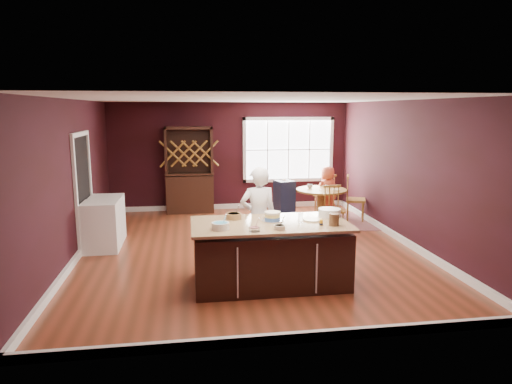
# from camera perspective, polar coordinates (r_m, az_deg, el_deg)

# --- Properties ---
(room_shell) EXTENTS (7.00, 7.00, 7.00)m
(room_shell) POSITION_cam_1_polar(r_m,az_deg,el_deg) (8.15, -0.95, 2.00)
(room_shell) COLOR brown
(room_shell) RESTS_ON ground
(window) EXTENTS (2.36, 0.10, 1.66)m
(window) POSITION_cam_1_polar(r_m,az_deg,el_deg) (11.79, 4.07, 5.30)
(window) COLOR white
(window) RESTS_ON room_shell
(doorway) EXTENTS (0.08, 1.26, 2.13)m
(doorway) POSITION_cam_1_polar(r_m,az_deg,el_deg) (8.93, -20.73, -0.05)
(doorway) COLOR white
(doorway) RESTS_ON room_shell
(kitchen_island) EXTENTS (2.27, 1.19, 0.92)m
(kitchen_island) POSITION_cam_1_polar(r_m,az_deg,el_deg) (6.72, 1.77, -7.84)
(kitchen_island) COLOR black
(kitchen_island) RESTS_ON ground
(dining_table) EXTENTS (1.14, 1.14, 0.75)m
(dining_table) POSITION_cam_1_polar(r_m,az_deg,el_deg) (10.42, 8.15, -0.82)
(dining_table) COLOR brown
(dining_table) RESTS_ON ground
(baker) EXTENTS (0.63, 0.44, 1.63)m
(baker) POSITION_cam_1_polar(r_m,az_deg,el_deg) (7.35, 0.30, -3.17)
(baker) COLOR white
(baker) RESTS_ON ground
(layer_cake) EXTENTS (0.33, 0.33, 0.13)m
(layer_cake) POSITION_cam_1_polar(r_m,az_deg,el_deg) (6.68, 2.08, -3.06)
(layer_cake) COLOR white
(layer_cake) RESTS_ON kitchen_island
(bowl_blue) EXTENTS (0.24, 0.24, 0.09)m
(bowl_blue) POSITION_cam_1_polar(r_m,az_deg,el_deg) (6.24, -4.47, -4.25)
(bowl_blue) COLOR silver
(bowl_blue) RESTS_ON kitchen_island
(bowl_yellow) EXTENTS (0.23, 0.23, 0.09)m
(bowl_yellow) POSITION_cam_1_polar(r_m,az_deg,el_deg) (6.80, -2.80, -3.03)
(bowl_yellow) COLOR olive
(bowl_yellow) RESTS_ON kitchen_island
(bowl_pink) EXTENTS (0.15, 0.15, 0.06)m
(bowl_pink) POSITION_cam_1_polar(r_m,az_deg,el_deg) (6.12, -0.20, -4.67)
(bowl_pink) COLOR white
(bowl_pink) RESTS_ON kitchen_island
(bowl_olive) EXTENTS (0.16, 0.16, 0.06)m
(bowl_olive) POSITION_cam_1_polar(r_m,az_deg,el_deg) (6.22, 2.95, -4.42)
(bowl_olive) COLOR beige
(bowl_olive) RESTS_ON kitchen_island
(drinking_glass) EXTENTS (0.07, 0.07, 0.15)m
(drinking_glass) POSITION_cam_1_polar(r_m,az_deg,el_deg) (6.61, 5.57, -3.19)
(drinking_glass) COLOR silver
(drinking_glass) RESTS_ON kitchen_island
(dinner_plate) EXTENTS (0.28, 0.28, 0.02)m
(dinner_plate) POSITION_cam_1_polar(r_m,az_deg,el_deg) (6.77, 7.09, -3.44)
(dinner_plate) COLOR beige
(dinner_plate) RESTS_ON kitchen_island
(white_tub) EXTENTS (0.34, 0.34, 0.12)m
(white_tub) POSITION_cam_1_polar(r_m,az_deg,el_deg) (7.05, 9.17, -2.54)
(white_tub) COLOR white
(white_tub) RESTS_ON kitchen_island
(stoneware_crock) EXTENTS (0.14, 0.14, 0.17)m
(stoneware_crock) POSITION_cam_1_polar(r_m,az_deg,el_deg) (6.49, 9.72, -3.42)
(stoneware_crock) COLOR brown
(stoneware_crock) RESTS_ON kitchen_island
(toy_figurine) EXTENTS (0.05, 0.05, 0.09)m
(toy_figurine) POSITION_cam_1_polar(r_m,az_deg,el_deg) (6.49, 8.15, -3.77)
(toy_figurine) COLOR #F3A60F
(toy_figurine) RESTS_ON kitchen_island
(rug) EXTENTS (2.44, 1.96, 0.01)m
(rug) POSITION_cam_1_polar(r_m,az_deg,el_deg) (10.53, 8.07, -3.64)
(rug) COLOR brown
(rug) RESTS_ON ground
(chair_east) EXTENTS (0.55, 0.56, 1.06)m
(chair_east) POSITION_cam_1_polar(r_m,az_deg,el_deg) (10.67, 12.35, -0.71)
(chair_east) COLOR brown
(chair_east) RESTS_ON ground
(chair_south) EXTENTS (0.41, 0.40, 0.97)m
(chair_south) POSITION_cam_1_polar(r_m,az_deg,el_deg) (9.67, 9.69, -2.04)
(chair_south) COLOR brown
(chair_south) RESTS_ON ground
(chair_north) EXTENTS (0.53, 0.52, 0.98)m
(chair_north) POSITION_cam_1_polar(r_m,az_deg,el_deg) (11.30, 8.57, -0.18)
(chair_north) COLOR brown
(chair_north) RESTS_ON ground
(seated_woman) EXTENTS (0.68, 0.55, 1.20)m
(seated_woman) POSITION_cam_1_polar(r_m,az_deg,el_deg) (10.98, 8.92, 0.09)
(seated_woman) COLOR #BC492F
(seated_woman) RESTS_ON ground
(high_chair) EXTENTS (0.48, 0.48, 0.96)m
(high_chair) POSITION_cam_1_polar(r_m,az_deg,el_deg) (10.50, 3.56, -0.94)
(high_chair) COLOR black
(high_chair) RESTS_ON ground
(toddler) EXTENTS (0.18, 0.14, 0.26)m
(toddler) POSITION_cam_1_polar(r_m,az_deg,el_deg) (10.52, 3.72, 0.90)
(toddler) COLOR #8CA5BF
(toddler) RESTS_ON high_chair
(table_plate) EXTENTS (0.22, 0.22, 0.02)m
(table_plate) POSITION_cam_1_polar(r_m,az_deg,el_deg) (10.35, 9.92, 0.31)
(table_plate) COLOR beige
(table_plate) RESTS_ON dining_table
(table_cup) EXTENTS (0.12, 0.12, 0.10)m
(table_cup) POSITION_cam_1_polar(r_m,az_deg,el_deg) (10.46, 6.75, 0.73)
(table_cup) COLOR silver
(table_cup) RESTS_ON dining_table
(hutch) EXTENTS (1.15, 0.48, 2.11)m
(hutch) POSITION_cam_1_polar(r_m,az_deg,el_deg) (11.31, -8.33, 2.73)
(hutch) COLOR black
(hutch) RESTS_ON ground
(washer) EXTENTS (0.62, 0.60, 0.90)m
(washer) POSITION_cam_1_polar(r_m,az_deg,el_deg) (8.68, -18.79, -4.11)
(washer) COLOR silver
(washer) RESTS_ON ground
(dryer) EXTENTS (0.61, 0.59, 0.89)m
(dryer) POSITION_cam_1_polar(r_m,az_deg,el_deg) (9.29, -18.10, -3.17)
(dryer) COLOR silver
(dryer) RESTS_ON ground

